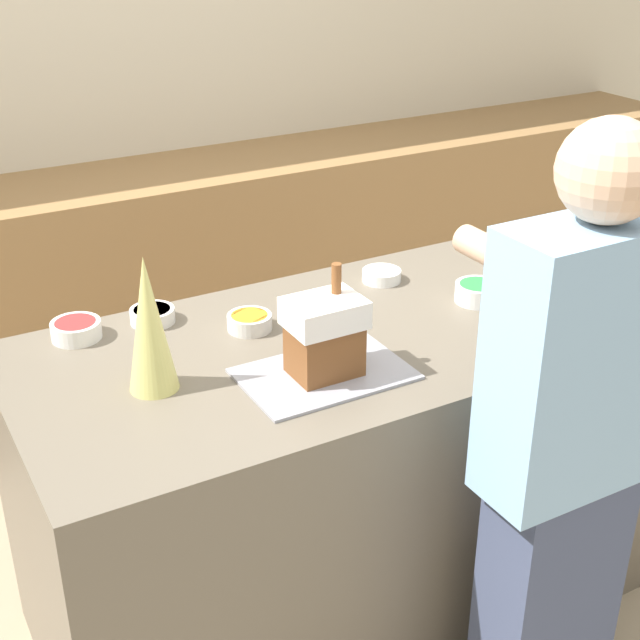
# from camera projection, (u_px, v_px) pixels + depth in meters

# --- Properties ---
(ground_plane) EXTENTS (12.00, 12.00, 0.00)m
(ground_plane) POSITION_uv_depth(u_px,v_px,m) (343.00, 597.00, 2.77)
(ground_plane) COLOR tan
(wall_back) EXTENTS (8.00, 0.05, 2.60)m
(wall_back) POSITION_uv_depth(u_px,v_px,m) (99.00, 64.00, 3.84)
(wall_back) COLOR beige
(wall_back) RESTS_ON ground_plane
(back_cabinet_block) EXTENTS (6.00, 0.60, 0.89)m
(back_cabinet_block) POSITION_uv_depth(u_px,v_px,m) (142.00, 272.00, 3.96)
(back_cabinet_block) COLOR #9E7547
(back_cabinet_block) RESTS_ON ground_plane
(kitchen_island) EXTENTS (1.77, 0.84, 0.92)m
(kitchen_island) POSITION_uv_depth(u_px,v_px,m) (344.00, 476.00, 2.57)
(kitchen_island) COLOR #6B6051
(kitchen_island) RESTS_ON ground_plane
(baking_tray) EXTENTS (0.41, 0.27, 0.01)m
(baking_tray) POSITION_uv_depth(u_px,v_px,m) (324.00, 374.00, 2.17)
(baking_tray) COLOR #9E9EA8
(baking_tray) RESTS_ON kitchen_island
(gingerbread_house) EXTENTS (0.18, 0.14, 0.27)m
(gingerbread_house) POSITION_uv_depth(u_px,v_px,m) (325.00, 334.00, 2.12)
(gingerbread_house) COLOR brown
(gingerbread_house) RESTS_ON baking_tray
(decorative_tree) EXTENTS (0.12, 0.12, 0.34)m
(decorative_tree) POSITION_uv_depth(u_px,v_px,m) (149.00, 324.00, 2.04)
(decorative_tree) COLOR #DBD675
(decorative_tree) RESTS_ON kitchen_island
(candy_bowl_far_left) EXTENTS (0.12, 0.12, 0.04)m
(candy_bowl_far_left) POSITION_uv_depth(u_px,v_px,m) (250.00, 321.00, 2.38)
(candy_bowl_far_left) COLOR silver
(candy_bowl_far_left) RESTS_ON kitchen_island
(candy_bowl_near_tray_left) EXTENTS (0.13, 0.13, 0.05)m
(candy_bowl_near_tray_left) POSITION_uv_depth(u_px,v_px,m) (478.00, 292.00, 2.54)
(candy_bowl_near_tray_left) COLOR silver
(candy_bowl_near_tray_left) RESTS_ON kitchen_island
(candy_bowl_far_right) EXTENTS (0.12, 0.12, 0.04)m
(candy_bowl_far_right) POSITION_uv_depth(u_px,v_px,m) (382.00, 275.00, 2.68)
(candy_bowl_far_right) COLOR white
(candy_bowl_far_right) RESTS_ON kitchen_island
(candy_bowl_near_tray_right) EXTENTS (0.13, 0.13, 0.05)m
(candy_bowl_near_tray_right) POSITION_uv_depth(u_px,v_px,m) (76.00, 329.00, 2.33)
(candy_bowl_near_tray_right) COLOR white
(candy_bowl_near_tray_right) RESTS_ON kitchen_island
(candy_bowl_center_rear) EXTENTS (0.12, 0.12, 0.04)m
(candy_bowl_center_rear) POSITION_uv_depth(u_px,v_px,m) (152.00, 315.00, 2.42)
(candy_bowl_center_rear) COLOR white
(candy_bowl_center_rear) RESTS_ON kitchen_island
(candy_bowl_front_corner) EXTENTS (0.10, 0.10, 0.05)m
(candy_bowl_front_corner) POSITION_uv_depth(u_px,v_px,m) (510.00, 260.00, 2.77)
(candy_bowl_front_corner) COLOR white
(candy_bowl_front_corner) RESTS_ON kitchen_island
(person) EXTENTS (0.42, 0.53, 1.61)m
(person) POSITION_uv_depth(u_px,v_px,m) (566.00, 459.00, 2.01)
(person) COLOR #424C6B
(person) RESTS_ON ground_plane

